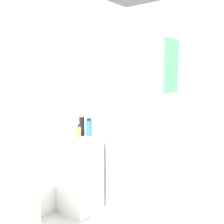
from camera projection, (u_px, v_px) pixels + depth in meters
wall_back at (27, 104)px, 2.59m from camera, size 6.40×0.06×2.50m
shower_enclosure at (137, 157)px, 3.25m from camera, size 0.90×0.93×1.96m
vanity_cabinet at (80, 174)px, 2.95m from camera, size 0.39×0.40×0.86m
sink at (30, 174)px, 2.17m from camera, size 0.55×0.55×1.03m
soap_dispenser at (79, 132)px, 2.82m from camera, size 0.05×0.05×0.15m
shampoo_bottle_tall_black at (82, 125)px, 2.91m from camera, size 0.06×0.06×0.24m
shampoo_bottle_blue at (89, 127)px, 2.89m from camera, size 0.06×0.06×0.20m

